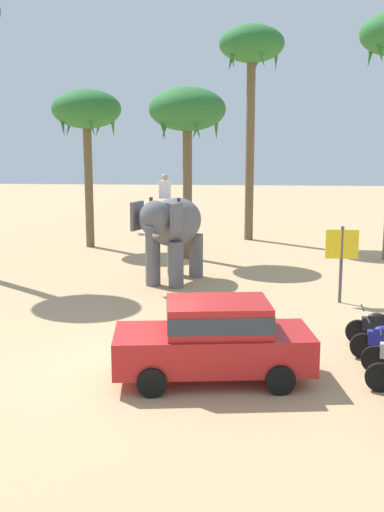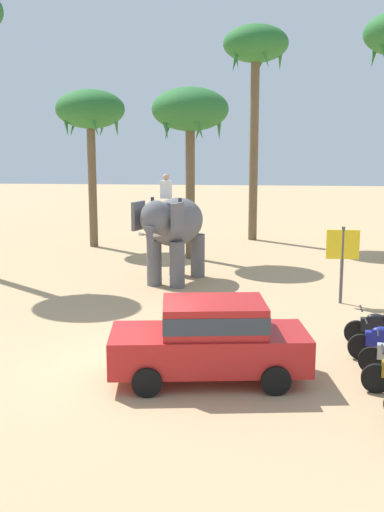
{
  "view_description": "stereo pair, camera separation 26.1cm",
  "coord_description": "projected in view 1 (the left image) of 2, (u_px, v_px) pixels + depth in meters",
  "views": [
    {
      "loc": [
        2.25,
        -12.99,
        4.93
      ],
      "look_at": [
        0.71,
        5.12,
        1.6
      ],
      "focal_mm": 43.65,
      "sensor_mm": 36.0,
      "label": 1
    },
    {
      "loc": [
        2.51,
        -12.97,
        4.93
      ],
      "look_at": [
        0.71,
        5.12,
        1.6
      ],
      "focal_mm": 43.65,
      "sensor_mm": 36.0,
      "label": 2
    }
  ],
  "objects": [
    {
      "name": "ground_plane",
      "position": [
        141.0,
        368.0,
        13.81
      ],
      "size": [
        120.0,
        120.0,
        0.0
      ],
      "primitive_type": "plane",
      "color": "tan"
    },
    {
      "name": "car_sedan_foreground",
      "position": [
        215.0,
        337.0,
        12.96
      ],
      "size": [
        4.29,
        2.29,
        1.7
      ],
      "color": "red",
      "rests_on": "ground"
    },
    {
      "name": "elephant_with_mahout",
      "position": [
        172.0,
        227.0,
        21.88
      ],
      "size": [
        2.53,
        4.02,
        3.88
      ],
      "color": "slate",
      "rests_on": "ground"
    },
    {
      "name": "motorcycle_end_of_row",
      "position": [
        383.0,
        326.0,
        15.31
      ],
      "size": [
        1.8,
        0.55,
        0.94
      ],
      "color": "black",
      "rests_on": "ground"
    },
    {
      "name": "palm_tree_near_hut",
      "position": [
        187.0,
        114.0,
        25.76
      ],
      "size": [
        3.2,
        3.2,
        7.18
      ],
      "color": "brown",
      "rests_on": "ground"
    },
    {
      "name": "palm_tree_far_back",
      "position": [
        252.0,
        53.0,
        30.39
      ],
      "size": [
        3.2,
        3.2,
        10.57
      ],
      "color": "brown",
      "rests_on": "ground"
    },
    {
      "name": "palm_tree_leaning_seaward",
      "position": [
        87.0,
        113.0,
        28.71
      ],
      "size": [
        3.2,
        3.2,
        7.35
      ],
      "color": "brown",
      "rests_on": "ground"
    },
    {
      "name": "signboard_yellow",
      "position": [
        342.0,
        249.0,
        19.13
      ],
      "size": [
        1.0,
        0.1,
        2.4
      ],
      "color": "#4C4C51",
      "rests_on": "ground"
    }
  ]
}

